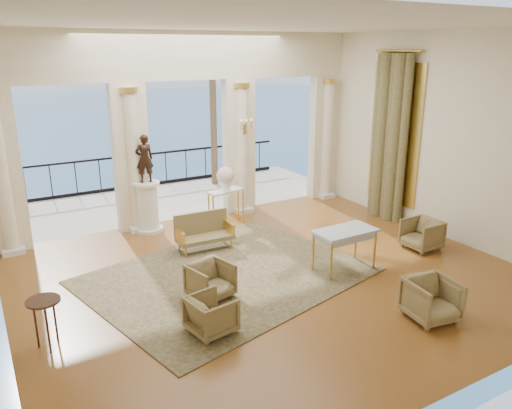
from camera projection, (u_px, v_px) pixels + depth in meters
floor at (271, 276)px, 9.42m from camera, size 9.00×9.00×0.00m
room_walls at (311, 133)px, 7.64m from camera, size 9.00×9.00×9.00m
arcade at (187, 116)px, 11.80m from camera, size 9.00×0.56×4.50m
terrace at (164, 201)px, 14.22m from camera, size 10.00×3.60×0.10m
balustrade at (145, 173)px, 15.41m from camera, size 9.00×0.06×1.03m
palm_tree at (212, 49)px, 14.59m from camera, size 2.00×2.00×4.50m
sea at (11, 134)px, 60.72m from camera, size 160.00×160.00×0.00m
curtain at (389, 138)px, 12.10m from camera, size 0.33×1.40×4.09m
window_frame at (395, 134)px, 12.17m from camera, size 0.04×1.60×3.40m
wall_sconce at (245, 128)px, 12.32m from camera, size 0.30×0.11×0.33m
rug at (228, 275)px, 9.43m from camera, size 5.64×4.84×0.02m
armchair_a at (210, 279)px, 8.53m from camera, size 0.79×0.76×0.69m
armchair_b at (432, 298)px, 7.83m from camera, size 0.81×0.77×0.74m
armchair_c at (422, 233)px, 10.62m from camera, size 0.65×0.69×0.71m
armchair_d at (211, 313)px, 7.48m from camera, size 0.69×0.72×0.65m
settee at (203, 231)px, 10.60m from camera, size 1.21×0.55×0.79m
game_table at (345, 234)px, 9.50m from camera, size 1.20×0.67×0.82m
pedestal at (148, 208)px, 11.56m from camera, size 0.65×0.65×1.19m
statue at (144, 159)px, 11.21m from camera, size 0.41×0.28×1.09m
console_table at (226, 196)px, 12.01m from camera, size 0.95×0.52×0.86m
urn at (225, 177)px, 11.87m from camera, size 0.43×0.43×0.57m
side_table at (44, 307)px, 6.98m from camera, size 0.47×0.47×0.77m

